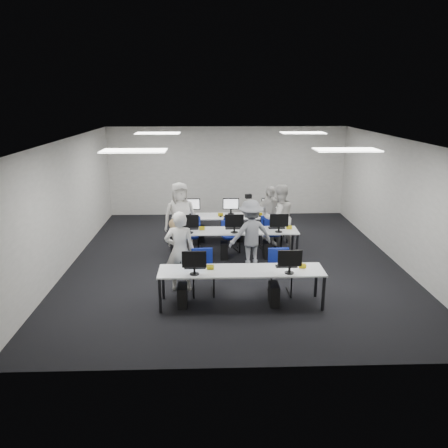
{
  "coord_description": "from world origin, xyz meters",
  "views": [
    {
      "loc": [
        -0.6,
        -10.22,
        3.96
      ],
      "look_at": [
        -0.26,
        -0.15,
        1.0
      ],
      "focal_mm": 35.0,
      "sensor_mm": 36.0,
      "label": 1
    }
  ],
  "objects_px": {
    "chair_3": "(230,242)",
    "chair_0": "(203,280)",
    "chair_7": "(268,237)",
    "student_1": "(279,218)",
    "desk_mid": "(234,232)",
    "student_2": "(180,217)",
    "chair_1": "(279,280)",
    "chair_4": "(271,240)",
    "student_3": "(269,216)",
    "photographer": "(251,234)",
    "chair_2": "(190,242)",
    "student_0": "(180,251)",
    "desk_front": "(241,272)",
    "chair_6": "(231,236)",
    "chair_5": "(192,238)"
  },
  "relations": [
    {
      "from": "chair_0",
      "to": "student_2",
      "type": "height_order",
      "value": "student_2"
    },
    {
      "from": "chair_1",
      "to": "chair_2",
      "type": "relative_size",
      "value": 1.14
    },
    {
      "from": "chair_6",
      "to": "chair_1",
      "type": "bearing_deg",
      "value": -67.94
    },
    {
      "from": "desk_front",
      "to": "chair_4",
      "type": "distance_m",
      "value": 3.31
    },
    {
      "from": "chair_2",
      "to": "chair_3",
      "type": "bearing_deg",
      "value": -15.73
    },
    {
      "from": "chair_6",
      "to": "student_3",
      "type": "distance_m",
      "value": 1.17
    },
    {
      "from": "desk_mid",
      "to": "student_3",
      "type": "distance_m",
      "value": 1.35
    },
    {
      "from": "chair_5",
      "to": "photographer",
      "type": "xyz_separation_m",
      "value": [
        1.45,
        -1.32,
        0.52
      ]
    },
    {
      "from": "chair_1",
      "to": "chair_2",
      "type": "xyz_separation_m",
      "value": [
        -1.96,
        2.64,
        -0.04
      ]
    },
    {
      "from": "chair_4",
      "to": "chair_6",
      "type": "xyz_separation_m",
      "value": [
        -1.02,
        0.43,
        -0.03
      ]
    },
    {
      "from": "student_0",
      "to": "student_3",
      "type": "relative_size",
      "value": 1.03
    },
    {
      "from": "chair_1",
      "to": "student_2",
      "type": "relative_size",
      "value": 0.51
    },
    {
      "from": "student_0",
      "to": "desk_front",
      "type": "bearing_deg",
      "value": 148.44
    },
    {
      "from": "chair_6",
      "to": "chair_5",
      "type": "bearing_deg",
      "value": -160.82
    },
    {
      "from": "desk_front",
      "to": "chair_3",
      "type": "xyz_separation_m",
      "value": [
        -0.07,
        3.07,
        -0.42
      ]
    },
    {
      "from": "desk_mid",
      "to": "chair_1",
      "type": "xyz_separation_m",
      "value": [
        0.83,
        -2.12,
        -0.39
      ]
    },
    {
      "from": "chair_4",
      "to": "photographer",
      "type": "height_order",
      "value": "photographer"
    },
    {
      "from": "desk_mid",
      "to": "student_2",
      "type": "bearing_deg",
      "value": 153.49
    },
    {
      "from": "chair_0",
      "to": "chair_6",
      "type": "bearing_deg",
      "value": 71.84
    },
    {
      "from": "chair_1",
      "to": "chair_7",
      "type": "distance_m",
      "value": 2.95
    },
    {
      "from": "chair_1",
      "to": "chair_3",
      "type": "xyz_separation_m",
      "value": [
        -0.89,
        2.59,
        -0.03
      ]
    },
    {
      "from": "chair_3",
      "to": "chair_0",
      "type": "bearing_deg",
      "value": -125.56
    },
    {
      "from": "student_3",
      "to": "desk_front",
      "type": "bearing_deg",
      "value": -128.61
    },
    {
      "from": "chair_2",
      "to": "chair_6",
      "type": "xyz_separation_m",
      "value": [
        1.12,
        0.44,
        0.01
      ]
    },
    {
      "from": "student_2",
      "to": "chair_6",
      "type": "bearing_deg",
      "value": -4.19
    },
    {
      "from": "chair_0",
      "to": "chair_7",
      "type": "bearing_deg",
      "value": 54.45
    },
    {
      "from": "desk_front",
      "to": "chair_5",
      "type": "xyz_separation_m",
      "value": [
        -1.08,
        3.32,
        -0.38
      ]
    },
    {
      "from": "chair_7",
      "to": "student_1",
      "type": "xyz_separation_m",
      "value": [
        0.24,
        -0.22,
        0.62
      ]
    },
    {
      "from": "chair_1",
      "to": "chair_4",
      "type": "xyz_separation_m",
      "value": [
        0.18,
        2.65,
        -0.0
      ]
    },
    {
      "from": "desk_front",
      "to": "student_3",
      "type": "distance_m",
      "value": 3.64
    },
    {
      "from": "student_0",
      "to": "chair_5",
      "type": "bearing_deg",
      "value": -94.04
    },
    {
      "from": "chair_7",
      "to": "chair_6",
      "type": "bearing_deg",
      "value": 163.85
    },
    {
      "from": "chair_2",
      "to": "student_2",
      "type": "height_order",
      "value": "student_2"
    },
    {
      "from": "chair_5",
      "to": "student_0",
      "type": "xyz_separation_m",
      "value": [
        -0.15,
        -2.59,
        0.56
      ]
    },
    {
      "from": "student_2",
      "to": "student_3",
      "type": "height_order",
      "value": "student_2"
    },
    {
      "from": "chair_2",
      "to": "chair_7",
      "type": "relative_size",
      "value": 0.98
    },
    {
      "from": "student_2",
      "to": "chair_7",
      "type": "bearing_deg",
      "value": -12.02
    },
    {
      "from": "desk_mid",
      "to": "chair_5",
      "type": "relative_size",
      "value": 3.37
    },
    {
      "from": "chair_2",
      "to": "chair_5",
      "type": "relative_size",
      "value": 0.86
    },
    {
      "from": "chair_4",
      "to": "photographer",
      "type": "bearing_deg",
      "value": -134.49
    },
    {
      "from": "chair_4",
      "to": "student_3",
      "type": "height_order",
      "value": "student_3"
    },
    {
      "from": "chair_5",
      "to": "desk_mid",
      "type": "bearing_deg",
      "value": -36.58
    },
    {
      "from": "chair_2",
      "to": "chair_3",
      "type": "relative_size",
      "value": 0.99
    },
    {
      "from": "desk_front",
      "to": "chair_0",
      "type": "height_order",
      "value": "chair_0"
    },
    {
      "from": "chair_6",
      "to": "student_0",
      "type": "relative_size",
      "value": 0.49
    },
    {
      "from": "desk_front",
      "to": "student_2",
      "type": "xyz_separation_m",
      "value": [
        -1.38,
        3.29,
        0.23
      ]
    },
    {
      "from": "chair_3",
      "to": "student_3",
      "type": "height_order",
      "value": "student_3"
    },
    {
      "from": "student_2",
      "to": "chair_2",
      "type": "bearing_deg",
      "value": -50.23
    },
    {
      "from": "chair_4",
      "to": "student_1",
      "type": "relative_size",
      "value": 0.52
    },
    {
      "from": "chair_3",
      "to": "chair_7",
      "type": "distance_m",
      "value": 1.12
    }
  ]
}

